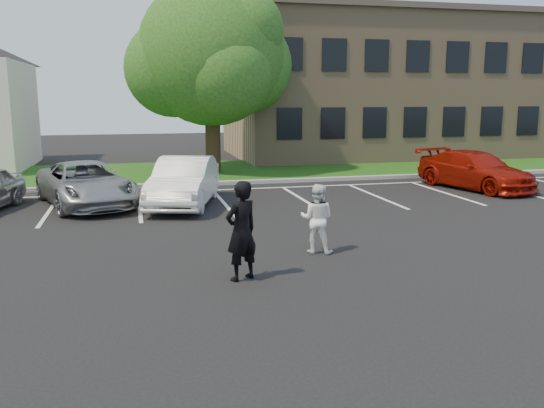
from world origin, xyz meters
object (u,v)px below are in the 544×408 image
(man_black_suit, at_px, (241,231))
(office_building, at_px, (412,86))
(man_white_shirt, at_px, (317,219))
(tree, at_px, (213,56))
(car_silver_minivan, at_px, (86,184))
(car_red_compact, at_px, (475,170))
(car_white_sedan, at_px, (184,182))

(man_black_suit, bearing_deg, office_building, -151.40)
(man_black_suit, distance_m, man_white_shirt, 2.60)
(tree, relative_size, man_white_shirt, 5.44)
(car_silver_minivan, height_order, car_red_compact, car_red_compact)
(car_silver_minivan, relative_size, car_red_compact, 1.04)
(tree, bearing_deg, office_building, 25.42)
(car_silver_minivan, distance_m, car_white_sedan, 3.25)
(man_white_shirt, distance_m, car_white_sedan, 7.02)
(car_red_compact, bearing_deg, man_white_shirt, -155.06)
(man_white_shirt, xyz_separation_m, car_red_compact, (8.91, 7.41, -0.08))
(car_white_sedan, bearing_deg, man_white_shirt, -53.76)
(office_building, height_order, car_red_compact, office_building)
(office_building, height_order, man_white_shirt, office_building)
(car_silver_minivan, xyz_separation_m, car_red_compact, (14.54, 0.10, 0.00))
(man_white_shirt, height_order, car_white_sedan, man_white_shirt)
(car_silver_minivan, relative_size, car_white_sedan, 1.08)
(tree, bearing_deg, car_silver_minivan, -126.54)
(man_white_shirt, bearing_deg, office_building, -93.61)
(car_white_sedan, bearing_deg, car_silver_minivan, -177.46)
(car_white_sedan, height_order, car_red_compact, car_white_sedan)
(man_black_suit, relative_size, car_silver_minivan, 0.38)
(tree, height_order, car_silver_minivan, tree)
(office_building, relative_size, man_black_suit, 11.23)
(man_white_shirt, bearing_deg, car_red_compact, -112.05)
(office_building, xyz_separation_m, man_white_shirt, (-12.87, -20.75, -3.35))
(tree, distance_m, man_black_suit, 16.71)
(car_white_sedan, bearing_deg, tree, 90.57)
(office_building, distance_m, car_white_sedan, 21.15)
(office_building, relative_size, tree, 2.55)
(car_silver_minivan, xyz_separation_m, car_white_sedan, (3.17, -0.74, 0.07))
(car_white_sedan, relative_size, car_red_compact, 0.97)
(car_silver_minivan, bearing_deg, man_white_shirt, -69.94)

